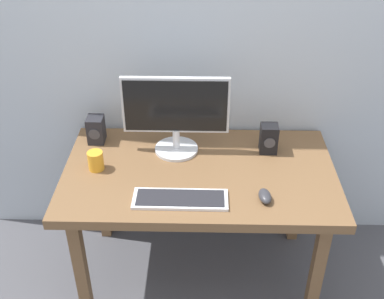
# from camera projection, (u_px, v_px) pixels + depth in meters

# --- Properties ---
(ground_plane) EXTENTS (6.00, 6.00, 0.00)m
(ground_plane) POSITION_uv_depth(u_px,v_px,m) (198.00, 270.00, 2.72)
(ground_plane) COLOR #4C4C51
(desk) EXTENTS (1.32, 0.77, 0.70)m
(desk) POSITION_uv_depth(u_px,v_px,m) (199.00, 182.00, 2.37)
(desk) COLOR brown
(desk) RESTS_ON ground_plane
(monitor) EXTENTS (0.53, 0.22, 0.41)m
(monitor) POSITION_uv_depth(u_px,v_px,m) (176.00, 113.00, 2.36)
(monitor) COLOR silver
(monitor) RESTS_ON desk
(keyboard_primary) EXTENTS (0.43, 0.15, 0.02)m
(keyboard_primary) POSITION_uv_depth(u_px,v_px,m) (180.00, 199.00, 2.14)
(keyboard_primary) COLOR silver
(keyboard_primary) RESTS_ON desk
(mouse) EXTENTS (0.07, 0.11, 0.04)m
(mouse) POSITION_uv_depth(u_px,v_px,m) (265.00, 196.00, 2.13)
(mouse) COLOR #333338
(mouse) RESTS_ON desk
(speaker_right) EXTENTS (0.09, 0.08, 0.15)m
(speaker_right) POSITION_uv_depth(u_px,v_px,m) (269.00, 139.00, 2.43)
(speaker_right) COLOR black
(speaker_right) RESTS_ON desk
(speaker_left) EXTENTS (0.08, 0.10, 0.14)m
(speaker_left) POSITION_uv_depth(u_px,v_px,m) (96.00, 130.00, 2.51)
(speaker_left) COLOR #232328
(speaker_left) RESTS_ON desk
(coffee_mug) EXTENTS (0.08, 0.08, 0.10)m
(coffee_mug) POSITION_uv_depth(u_px,v_px,m) (96.00, 161.00, 2.31)
(coffee_mug) COLOR orange
(coffee_mug) RESTS_ON desk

